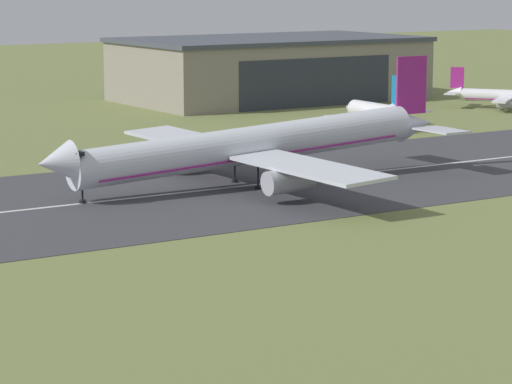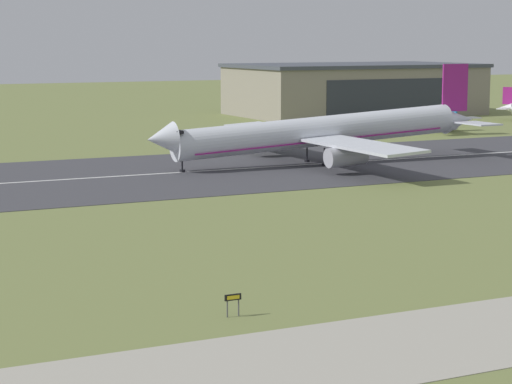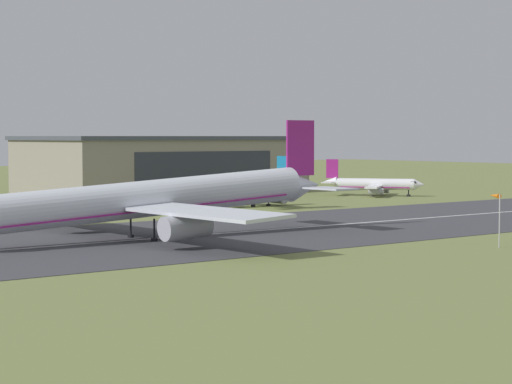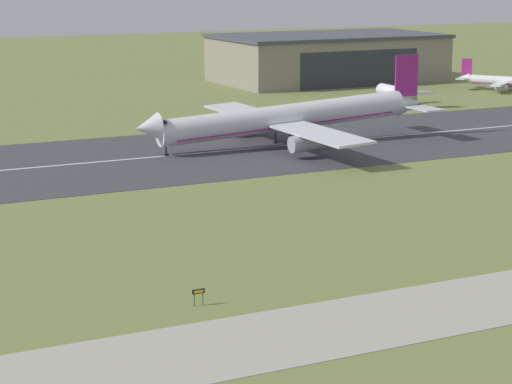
# 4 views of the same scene
# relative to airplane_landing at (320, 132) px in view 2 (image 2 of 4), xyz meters

# --- Properties ---
(ground_plane) EXTENTS (728.53, 728.53, 0.00)m
(ground_plane) POSITION_rel_airplane_landing_xyz_m (-32.70, -57.84, -4.99)
(ground_plane) COLOR olive
(runway_strip) EXTENTS (488.53, 45.60, 0.06)m
(runway_strip) POSITION_rel_airplane_landing_xyz_m (-32.70, -0.12, -4.96)
(runway_strip) COLOR #3D3D42
(runway_strip) RESTS_ON ground_plane
(runway_centreline) EXTENTS (439.67, 0.70, 0.01)m
(runway_centreline) POSITION_rel_airplane_landing_xyz_m (-32.70, -0.12, -4.92)
(runway_centreline) COLOR silver
(runway_centreline) RESTS_ON runway_strip
(taxiway_road) EXTENTS (366.40, 12.99, 0.05)m
(taxiway_road) POSITION_rel_airplane_landing_xyz_m (-32.70, -83.97, -4.96)
(taxiway_road) COLOR #A8A393
(taxiway_road) RESTS_ON ground_plane
(hangar_building) EXTENTS (61.57, 35.39, 13.10)m
(hangar_building) POSITION_rel_airplane_landing_xyz_m (59.60, 87.40, 1.58)
(hangar_building) COLOR gray
(hangar_building) RESTS_ON ground_plane
(airplane_landing) EXTENTS (57.96, 52.48, 15.31)m
(airplane_landing) POSITION_rel_airplane_landing_xyz_m (0.00, 0.00, 0.00)
(airplane_landing) COLOR silver
(airplane_landing) RESTS_ON ground_plane
(airplane_parked_centre) EXTENTS (18.69, 17.73, 9.50)m
(airplane_parked_centre) POSITION_rel_airplane_landing_xyz_m (48.35, 37.00, -2.15)
(airplane_parked_centre) COLOR white
(airplane_parked_centre) RESTS_ON ground_plane
(runway_sign) EXTENTS (1.25, 0.13, 1.63)m
(runway_sign) POSITION_rel_airplane_landing_xyz_m (-48.41, -73.15, -3.78)
(runway_sign) COLOR #4C4C51
(runway_sign) RESTS_ON ground_plane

